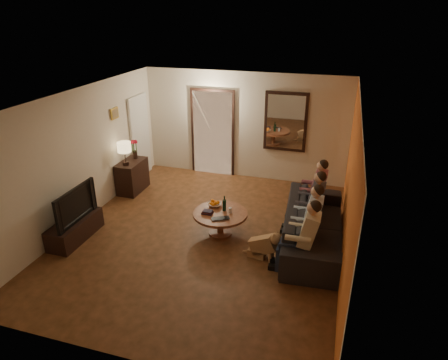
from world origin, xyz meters
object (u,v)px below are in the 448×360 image
(dresser, at_px, (132,176))
(wine_bottle, at_px, (224,203))
(bowl, at_px, (215,205))
(table_lamp, at_px, (125,154))
(tv, at_px, (71,204))
(sofa, at_px, (314,225))
(person_b, at_px, (308,222))
(person_d, at_px, (314,193))
(coffee_table, at_px, (220,223))
(laptop, at_px, (221,220))
(person_c, at_px, (311,206))
(person_a, at_px, (304,240))
(dog, at_px, (263,244))
(tv_stand, at_px, (75,229))

(dresser, bearing_deg, wine_bottle, -24.22)
(dresser, distance_m, bowl, 2.57)
(table_lamp, bearing_deg, tv, -90.00)
(sofa, relative_size, person_b, 2.17)
(person_d, relative_size, coffee_table, 1.17)
(wine_bottle, xyz_separation_m, laptop, (0.05, -0.38, -0.14))
(person_c, bearing_deg, dresser, 169.08)
(sofa, bearing_deg, person_c, 14.63)
(person_a, relative_size, wine_bottle, 3.87)
(person_b, distance_m, bowl, 1.84)
(bowl, xyz_separation_m, laptop, (0.28, -0.50, -0.02))
(dresser, xyz_separation_m, dog, (3.45, -1.81, -0.08))
(tv, distance_m, person_c, 4.37)
(dresser, distance_m, person_c, 4.22)
(tv, xyz_separation_m, laptop, (2.62, 0.65, -0.25))
(tv_stand, relative_size, person_a, 0.98)
(table_lamp, bearing_deg, tv_stand, -90.00)
(coffee_table, height_order, laptop, laptop)
(sofa, bearing_deg, coffee_table, 91.50)
(laptop, bearing_deg, person_a, -45.65)
(coffee_table, distance_m, bowl, 0.38)
(bowl, bearing_deg, tv_stand, -153.79)
(person_c, relative_size, dog, 2.14)
(table_lamp, bearing_deg, person_b, -15.89)
(wine_bottle, bearing_deg, dresser, 155.78)
(table_lamp, relative_size, laptop, 1.64)
(dresser, xyz_separation_m, person_a, (4.14, -2.00, 0.24))
(person_b, bearing_deg, person_d, 90.00)
(table_lamp, bearing_deg, wine_bottle, -20.02)
(person_b, height_order, person_d, same)
(person_d, xyz_separation_m, coffee_table, (-1.62, -1.06, -0.38))
(person_d, relative_size, wine_bottle, 3.87)
(tv, bearing_deg, sofa, -75.54)
(laptop, bearing_deg, tv, 165.23)
(tv_stand, distance_m, person_b, 4.24)
(person_b, distance_m, person_c, 0.60)
(coffee_table, xyz_separation_m, laptop, (0.10, -0.28, 0.24))
(coffee_table, bearing_deg, dog, -30.79)
(sofa, bearing_deg, wine_bottle, 88.24)
(person_a, distance_m, dog, 0.78)
(tv, distance_m, dog, 3.50)
(tv_stand, xyz_separation_m, sofa, (4.24, 1.09, 0.18))
(person_d, bearing_deg, dresser, 177.25)
(tv, bearing_deg, wine_bottle, -68.11)
(table_lamp, xyz_separation_m, tv, (0.00, -1.97, -0.28))
(tv_stand, height_order, tv, tv)
(person_c, bearing_deg, table_lamp, 172.05)
(person_a, height_order, person_d, same)
(dresser, xyz_separation_m, wine_bottle, (2.57, -1.16, 0.24))
(tv, bearing_deg, bowl, -63.79)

